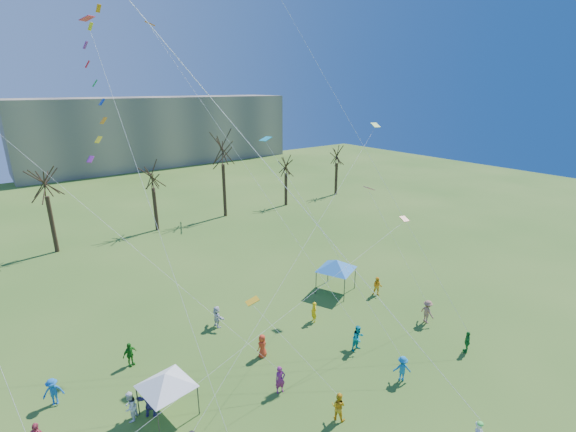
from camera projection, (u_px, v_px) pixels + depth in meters
distant_building at (160, 131)px, 92.37m from camera, size 60.00×14.00×15.00m
bare_tree_row at (111, 181)px, 45.36m from camera, size 70.41×6.38×11.40m
big_box_kite at (104, 61)px, 15.46m from camera, size 7.34×7.22×26.98m
canopy_tent_white at (166, 380)px, 21.48m from camera, size 3.58×3.58×2.71m
canopy_tent_blue at (336, 265)px, 34.74m from camera, size 3.69×3.69×3.02m
festival_crowd at (254, 372)px, 24.16m from camera, size 27.17×14.52×1.86m
small_kites_aloft at (239, 153)px, 24.56m from camera, size 29.14×18.35×34.14m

